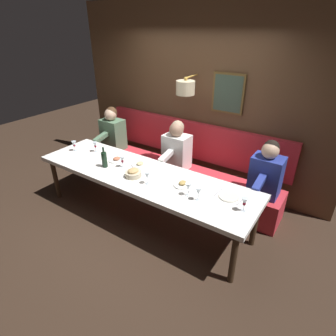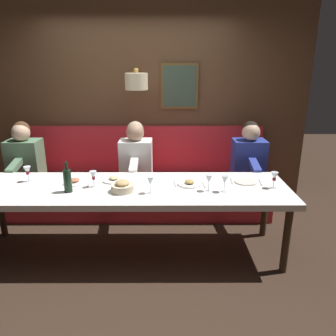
{
  "view_description": "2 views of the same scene",
  "coord_description": "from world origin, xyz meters",
  "px_view_note": "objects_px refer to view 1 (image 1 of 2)",
  "views": [
    {
      "loc": [
        -2.49,
        -2.11,
        2.53
      ],
      "look_at": [
        0.05,
        -0.4,
        0.92
      ],
      "focal_mm": 29.25,
      "sensor_mm": 36.0,
      "label": 1
    },
    {
      "loc": [
        -3.04,
        -0.39,
        1.92
      ],
      "look_at": [
        0.05,
        -0.4,
        0.92
      ],
      "focal_mm": 34.9,
      "sensor_mm": 36.0,
      "label": 2
    }
  ],
  "objects_px": {
    "diner_near": "(177,147)",
    "wine_glass_3": "(244,202)",
    "wine_glass_5": "(122,160)",
    "bread_bowl": "(133,173)",
    "diner_middle": "(112,130)",
    "wine_glass_2": "(95,145)",
    "diner_nearest": "(267,171)",
    "wine_bottle": "(104,159)",
    "wine_glass_4": "(74,144)",
    "wine_glass_0": "(147,176)",
    "wine_glass_1": "(188,187)",
    "wine_glass_6": "(198,192)",
    "dining_table": "(142,177)"
  },
  "relations": [
    {
      "from": "diner_near",
      "to": "wine_glass_1",
      "type": "relative_size",
      "value": 4.82
    },
    {
      "from": "wine_glass_4",
      "to": "bread_bowl",
      "type": "bearing_deg",
      "value": -95.04
    },
    {
      "from": "wine_glass_0",
      "to": "wine_glass_2",
      "type": "distance_m",
      "value": 1.32
    },
    {
      "from": "wine_glass_1",
      "to": "wine_glass_6",
      "type": "height_order",
      "value": "same"
    },
    {
      "from": "dining_table",
      "to": "wine_bottle",
      "type": "xyz_separation_m",
      "value": [
        -0.13,
        0.55,
        0.17
      ]
    },
    {
      "from": "diner_near",
      "to": "wine_glass_4",
      "type": "relative_size",
      "value": 4.82
    },
    {
      "from": "diner_near",
      "to": "diner_nearest",
      "type": "bearing_deg",
      "value": -90.0
    },
    {
      "from": "diner_middle",
      "to": "wine_glass_3",
      "type": "distance_m",
      "value": 2.97
    },
    {
      "from": "wine_glass_4",
      "to": "wine_glass_3",
      "type": "bearing_deg",
      "value": -90.61
    },
    {
      "from": "diner_near",
      "to": "wine_glass_2",
      "type": "relative_size",
      "value": 4.82
    },
    {
      "from": "diner_middle",
      "to": "wine_glass_2",
      "type": "xyz_separation_m",
      "value": [
        -0.73,
        -0.34,
        0.04
      ]
    },
    {
      "from": "wine_glass_3",
      "to": "wine_glass_6",
      "type": "height_order",
      "value": "same"
    },
    {
      "from": "wine_glass_5",
      "to": "wine_bottle",
      "type": "bearing_deg",
      "value": 120.98
    },
    {
      "from": "wine_glass_0",
      "to": "wine_glass_2",
      "type": "relative_size",
      "value": 1.0
    },
    {
      "from": "diner_nearest",
      "to": "wine_glass_6",
      "type": "distance_m",
      "value": 1.12
    },
    {
      "from": "wine_glass_4",
      "to": "bread_bowl",
      "type": "relative_size",
      "value": 0.75
    },
    {
      "from": "wine_glass_0",
      "to": "bread_bowl",
      "type": "xyz_separation_m",
      "value": [
        0.04,
        0.27,
        -0.07
      ]
    },
    {
      "from": "wine_glass_2",
      "to": "bread_bowl",
      "type": "distance_m",
      "value": 1.05
    },
    {
      "from": "wine_glass_5",
      "to": "bread_bowl",
      "type": "relative_size",
      "value": 0.75
    },
    {
      "from": "wine_glass_0",
      "to": "diner_middle",
      "type": "bearing_deg",
      "value": 57.13
    },
    {
      "from": "wine_glass_2",
      "to": "wine_bottle",
      "type": "height_order",
      "value": "wine_bottle"
    },
    {
      "from": "diner_nearest",
      "to": "wine_glass_3",
      "type": "distance_m",
      "value": 0.92
    },
    {
      "from": "wine_glass_3",
      "to": "wine_bottle",
      "type": "height_order",
      "value": "wine_bottle"
    },
    {
      "from": "wine_glass_0",
      "to": "bread_bowl",
      "type": "distance_m",
      "value": 0.28
    },
    {
      "from": "diner_nearest",
      "to": "wine_glass_2",
      "type": "relative_size",
      "value": 4.82
    },
    {
      "from": "diner_nearest",
      "to": "wine_glass_5",
      "type": "xyz_separation_m",
      "value": [
        -0.88,
        1.75,
        0.04
      ]
    },
    {
      "from": "wine_glass_3",
      "to": "dining_table",
      "type": "bearing_deg",
      "value": 88.61
    },
    {
      "from": "dining_table",
      "to": "diner_middle",
      "type": "distance_m",
      "value": 1.65
    },
    {
      "from": "wine_glass_6",
      "to": "bread_bowl",
      "type": "relative_size",
      "value": 0.75
    },
    {
      "from": "dining_table",
      "to": "wine_glass_3",
      "type": "bearing_deg",
      "value": -91.39
    },
    {
      "from": "wine_bottle",
      "to": "diner_middle",
      "type": "bearing_deg",
      "value": 39.49
    },
    {
      "from": "wine_glass_5",
      "to": "bread_bowl",
      "type": "height_order",
      "value": "wine_glass_5"
    },
    {
      "from": "wine_glass_1",
      "to": "diner_near",
      "type": "bearing_deg",
      "value": 38.51
    },
    {
      "from": "diner_near",
      "to": "diner_middle",
      "type": "relative_size",
      "value": 1.0
    },
    {
      "from": "diner_middle",
      "to": "wine_bottle",
      "type": "distance_m",
      "value": 1.31
    },
    {
      "from": "diner_near",
      "to": "wine_glass_3",
      "type": "relative_size",
      "value": 4.82
    },
    {
      "from": "dining_table",
      "to": "diner_near",
      "type": "xyz_separation_m",
      "value": [
        0.88,
        -0.0,
        0.13
      ]
    },
    {
      "from": "diner_nearest",
      "to": "wine_bottle",
      "type": "relative_size",
      "value": 2.64
    },
    {
      "from": "diner_middle",
      "to": "wine_glass_5",
      "type": "distance_m",
      "value": 1.37
    },
    {
      "from": "dining_table",
      "to": "wine_glass_0",
      "type": "xyz_separation_m",
      "value": [
        -0.17,
        -0.23,
        0.17
      ]
    },
    {
      "from": "dining_table",
      "to": "wine_glass_6",
      "type": "xyz_separation_m",
      "value": [
        -0.13,
        -0.94,
        0.17
      ]
    },
    {
      "from": "wine_glass_0",
      "to": "wine_glass_6",
      "type": "xyz_separation_m",
      "value": [
        0.03,
        -0.7,
        0.0
      ]
    },
    {
      "from": "wine_glass_1",
      "to": "wine_bottle",
      "type": "height_order",
      "value": "wine_bottle"
    },
    {
      "from": "diner_near",
      "to": "wine_glass_4",
      "type": "distance_m",
      "value": 1.62
    },
    {
      "from": "diner_nearest",
      "to": "diner_middle",
      "type": "height_order",
      "value": "same"
    },
    {
      "from": "wine_glass_1",
      "to": "wine_bottle",
      "type": "xyz_separation_m",
      "value": [
        -0.02,
        1.34,
        -0.0
      ]
    },
    {
      "from": "wine_glass_2",
      "to": "diner_near",
      "type": "bearing_deg",
      "value": -55.42
    },
    {
      "from": "wine_glass_0",
      "to": "wine_glass_2",
      "type": "xyz_separation_m",
      "value": [
        0.32,
        1.28,
        -0.0
      ]
    },
    {
      "from": "wine_glass_0",
      "to": "wine_glass_6",
      "type": "distance_m",
      "value": 0.71
    },
    {
      "from": "wine_bottle",
      "to": "wine_glass_3",
      "type": "bearing_deg",
      "value": -87.21
    }
  ]
}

